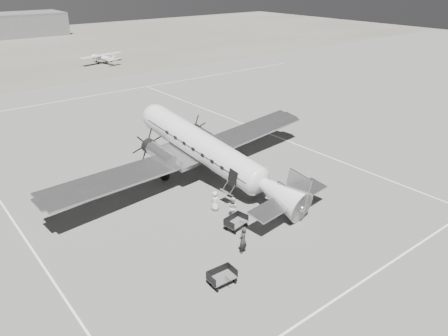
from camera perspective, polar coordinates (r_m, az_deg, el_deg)
ground at (r=39.36m, az=3.11°, el=-3.03°), size 260.00×260.00×0.00m
taxi_line_near at (r=31.86m, az=20.28°, el=-11.98°), size 60.00×0.15×0.01m
taxi_line_right at (r=47.45m, az=14.10°, el=1.20°), size 0.15×80.00×0.01m
taxi_line_left at (r=40.70m, az=-26.65°, el=-4.84°), size 0.15×60.00×0.01m
taxi_line_horizon at (r=72.35m, az=-18.45°, el=8.66°), size 90.00×0.15×0.01m
dc3_airliner at (r=39.68m, az=-1.79°, el=1.86°), size 32.83×24.71×5.81m
light_plane_right at (r=98.73m, az=-15.54°, el=13.58°), size 11.58×10.18×2.07m
baggage_cart_near at (r=33.62m, az=1.58°, el=-7.15°), size 2.05×1.62×1.04m
baggage_cart_far at (r=28.25m, az=-0.26°, el=-14.11°), size 1.87×1.36×1.03m
ground_crew at (r=30.74m, az=2.48°, el=-9.38°), size 0.85×0.68×2.04m
ramp_agent at (r=34.85m, az=1.18°, el=-5.17°), size 0.69×0.88×1.82m
passenger at (r=35.92m, az=-1.18°, el=-4.31°), size 0.82×0.98×1.71m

